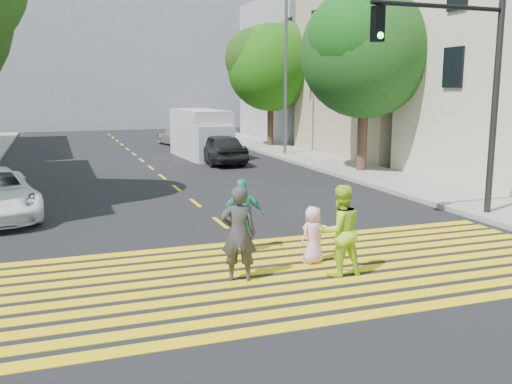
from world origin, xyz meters
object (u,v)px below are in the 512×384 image
tree_right_near (366,46)px  pedestrian_extra (243,216)px  dark_car_near (220,148)px  pedestrian_man (239,234)px  white_van (202,135)px  traffic_signal (464,76)px  pedestrian_woman (340,231)px  silver_car (178,136)px  dark_car_parked (214,138)px  pedestrian_child (313,235)px  tree_right_far (272,63)px

tree_right_near → pedestrian_extra: tree_right_near is taller
dark_car_near → pedestrian_man: bearing=73.7°
pedestrian_man → tree_right_near: bearing=-113.1°
white_van → traffic_signal: 17.52m
tree_right_near → pedestrian_man: 16.04m
pedestrian_woman → silver_car: pedestrian_woman is taller
pedestrian_extra → dark_car_parked: (5.34, 22.00, -0.13)m
pedestrian_child → traffic_signal: bearing=-175.9°
traffic_signal → pedestrian_man: bearing=-160.2°
white_van → silver_car: bearing=85.4°
tree_right_near → dark_car_near: size_ratio=1.83×
dark_car_parked → tree_right_near: bearing=-75.2°
pedestrian_extra → traffic_signal: bearing=-163.4°
dark_car_parked → tree_right_far: bearing=-3.3°
pedestrian_extra → tree_right_far: bearing=-104.7°
pedestrian_woman → silver_car: bearing=-95.5°
pedestrian_extra → dark_car_near: pedestrian_extra is taller
pedestrian_extra → dark_car_near: bearing=-96.1°
tree_right_near → pedestrian_child: tree_right_near is taller
tree_right_near → dark_car_near: tree_right_near is taller
pedestrian_extra → dark_car_near: size_ratio=0.38×
tree_right_near → pedestrian_man: (-9.63, -11.98, -4.59)m
dark_car_parked → traffic_signal: (1.41, -20.97, 3.34)m
dark_car_near → white_van: bearing=-86.9°
tree_right_far → dark_car_parked: 5.95m
silver_car → dark_car_parked: 3.73m
tree_right_near → white_van: tree_right_near is taller
pedestrian_extra → white_van: bearing=-93.4°
dark_car_near → dark_car_parked: 6.87m
traffic_signal → dark_car_parked: bearing=92.4°
pedestrian_child → dark_car_near: 16.82m
pedestrian_woman → dark_car_parked: bearing=-99.9°
pedestrian_extra → pedestrian_woman: bearing=128.5°
dark_car_near → pedestrian_child: bearing=79.3°
pedestrian_man → pedestrian_child: bearing=-147.7°
pedestrian_man → silver_car: (4.48, 27.25, -0.32)m
pedestrian_man → pedestrian_woman: 2.04m
pedestrian_man → white_van: white_van is taller
pedestrian_woman → silver_car: size_ratio=0.43×
silver_car → traffic_signal: (2.96, -24.36, 3.43)m
tree_right_near → dark_car_near: bearing=134.6°
pedestrian_woman → dark_car_near: size_ratio=0.41×
white_van → dark_car_near: bearing=-88.5°
tree_right_near → dark_car_near: (-5.11, 5.17, -4.77)m
pedestrian_extra → silver_car: (3.79, 25.39, -0.23)m
pedestrian_woman → white_van: 20.40m
dark_car_parked → white_van: bearing=-115.7°
pedestrian_extra → traffic_signal: 7.55m
tree_right_near → pedestrian_child: size_ratio=6.53×
tree_right_near → pedestrian_man: bearing=-128.8°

